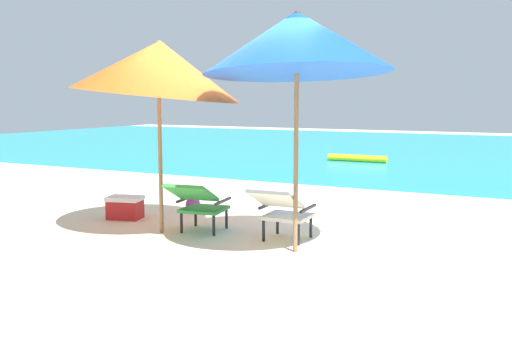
% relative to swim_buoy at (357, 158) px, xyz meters
% --- Properties ---
extents(ground_plane, '(40.00, 40.00, 0.00)m').
position_rel_swim_buoy_xyz_m(ground_plane, '(1.09, -4.40, -0.10)').
color(ground_plane, beige).
extents(ocean_band, '(40.00, 18.00, 0.01)m').
position_rel_swim_buoy_xyz_m(ocean_band, '(1.09, 4.56, -0.09)').
color(ocean_band, teal).
rests_on(ocean_band, ground_plane).
extents(swim_buoy, '(1.60, 0.18, 0.18)m').
position_rel_swim_buoy_xyz_m(swim_buoy, '(0.00, 0.00, 0.00)').
color(swim_buoy, yellow).
rests_on(swim_buoy, ocean_band).
extents(lounge_chair_left, '(0.65, 0.94, 0.68)m').
position_rel_swim_buoy_xyz_m(lounge_chair_left, '(0.61, -8.82, 0.31)').
color(lounge_chair_left, '#338E3D').
rests_on(lounge_chair_left, ground_plane).
extents(lounge_chair_right, '(0.56, 0.89, 0.68)m').
position_rel_swim_buoy_xyz_m(lounge_chair_right, '(1.72, -8.76, 0.31)').
color(lounge_chair_right, silver).
rests_on(lounge_chair_right, ground_plane).
extents(beach_umbrella_left, '(2.68, 2.64, 2.47)m').
position_rel_swim_buoy_xyz_m(beach_umbrella_left, '(0.16, -8.98, 1.95)').
color(beach_umbrella_left, olive).
rests_on(beach_umbrella_left, ground_plane).
extents(beach_umbrella_right, '(2.87, 2.87, 2.65)m').
position_rel_swim_buoy_xyz_m(beach_umbrella_right, '(2.02, -9.06, 2.16)').
color(beach_umbrella_right, olive).
rests_on(beach_umbrella_right, ground_plane).
extents(beach_ball, '(0.22, 0.22, 0.22)m').
position_rel_swim_buoy_xyz_m(beach_ball, '(-0.21, -7.69, 0.01)').
color(beach_ball, purple).
rests_on(beach_ball, ground_plane).
extents(cooler_box, '(0.53, 0.43, 0.32)m').
position_rel_swim_buoy_xyz_m(cooler_box, '(-0.79, -8.54, 0.06)').
color(cooler_box, red).
rests_on(cooler_box, ground_plane).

